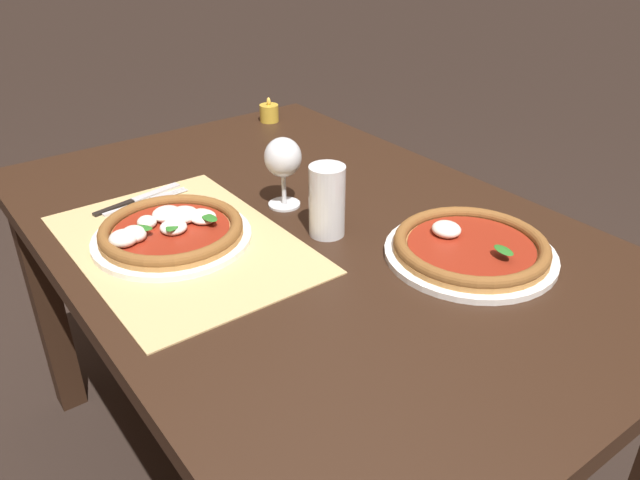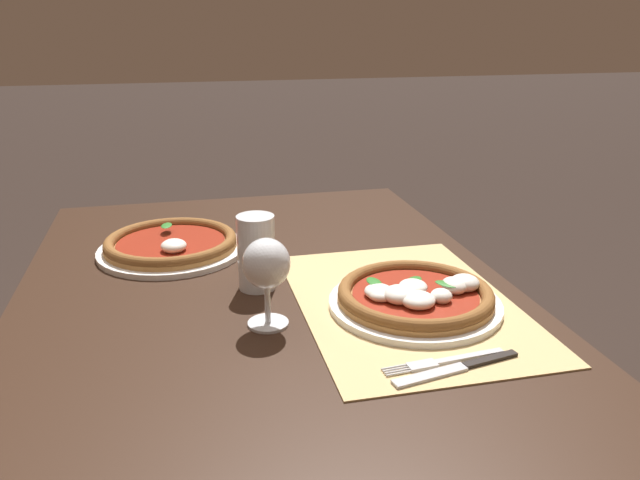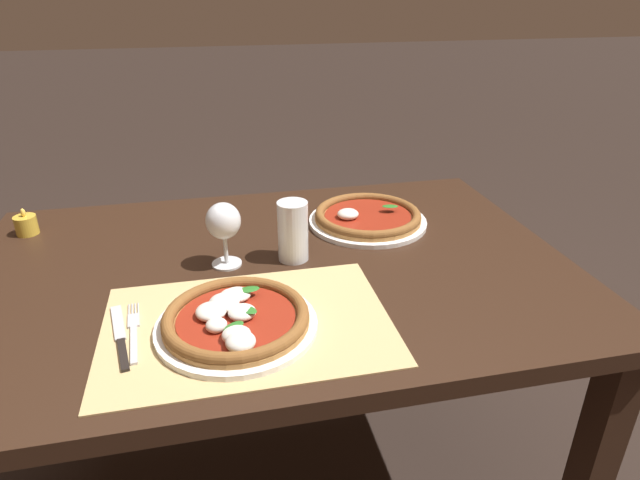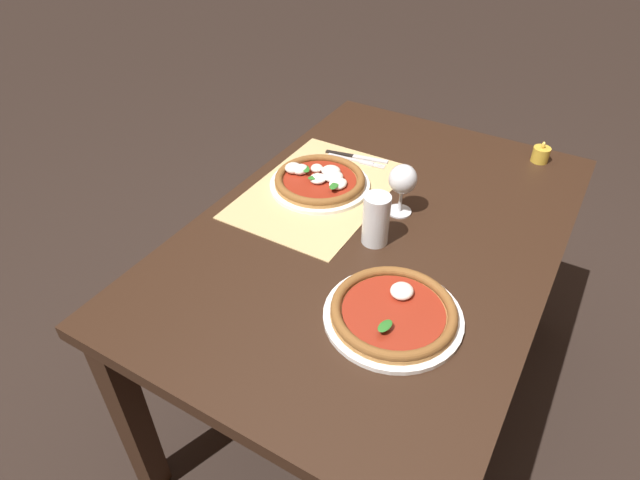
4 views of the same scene
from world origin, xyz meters
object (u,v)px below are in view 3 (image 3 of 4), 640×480
wine_glass (223,224)px  pint_glass (293,232)px  fork (134,331)px  pizza_far (367,217)px  knife (120,336)px  votive_candle (26,226)px  pizza_near (236,319)px

wine_glass → pint_glass: wine_glass is taller
fork → wine_glass: bearing=51.6°
pizza_far → knife: bearing=-146.0°
pizza_far → votive_candle: 0.90m
pizza_near → pizza_far: (0.39, 0.42, -0.00)m
pizza_near → votive_candle: bearing=132.5°
pizza_far → wine_glass: (-0.39, -0.16, 0.09)m
votive_candle → wine_glass: bearing=-29.5°
wine_glass → pint_glass: bearing=-1.3°
pizza_far → knife: size_ratio=1.50×
fork → votive_candle: 0.61m
pizza_near → wine_glass: size_ratio=1.99×
pint_glass → knife: pint_glass is taller
knife → votive_candle: size_ratio=2.98×
pizza_far → fork: bearing=-145.7°
fork → pizza_far: bearing=34.3°
pint_glass → knife: (-0.37, -0.25, -0.06)m
knife → wine_glass: bearing=49.7°
wine_glass → knife: bearing=-130.3°
pizza_near → knife: bearing=175.3°
pizza_near → wine_glass: bearing=90.4°
pint_glass → knife: bearing=-146.4°
pizza_far → wine_glass: bearing=-158.1°
votive_candle → pizza_near: bearing=-47.5°
wine_glass → fork: bearing=-128.4°
wine_glass → knife: (-0.21, -0.25, -0.10)m
pint_glass → fork: (-0.35, -0.23, -0.06)m
wine_glass → pizza_far: bearing=21.9°
pint_glass → knife: 0.45m
wine_glass → fork: wine_glass is taller
pint_glass → votive_candle: size_ratio=2.01×
pizza_far → votive_candle: size_ratio=4.47×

